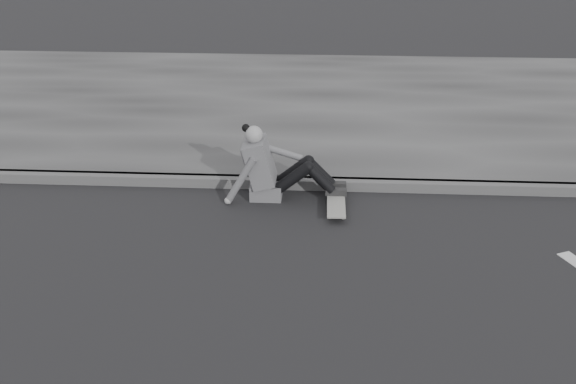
# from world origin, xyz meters

# --- Properties ---
(ground) EXTENTS (80.00, 80.00, 0.00)m
(ground) POSITION_xyz_m (0.00, 0.00, 0.00)
(ground) COLOR black
(ground) RESTS_ON ground
(curb) EXTENTS (24.00, 0.16, 0.12)m
(curb) POSITION_xyz_m (0.00, 2.58, 0.06)
(curb) COLOR #4B4B4B
(curb) RESTS_ON ground
(sidewalk) EXTENTS (24.00, 6.00, 0.12)m
(sidewalk) POSITION_xyz_m (0.00, 5.60, 0.06)
(sidewalk) COLOR #383838
(sidewalk) RESTS_ON ground
(skateboard) EXTENTS (0.20, 0.78, 0.09)m
(skateboard) POSITION_xyz_m (0.84, 2.08, 0.07)
(skateboard) COLOR #A5A5A0
(skateboard) RESTS_ON ground
(seated_woman) EXTENTS (1.38, 0.46, 0.88)m
(seated_woman) POSITION_xyz_m (0.10, 2.32, 0.36)
(seated_woman) COLOR #59595C
(seated_woman) RESTS_ON ground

